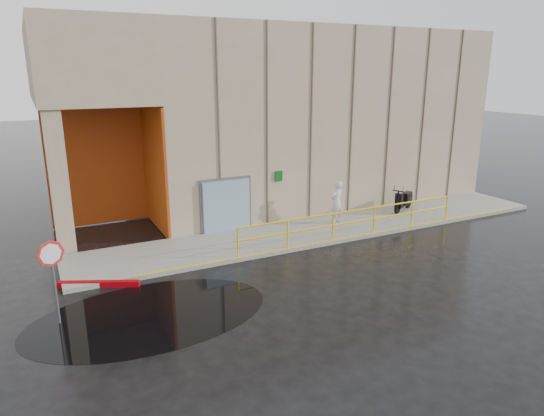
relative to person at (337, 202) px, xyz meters
The scene contains 9 objects.
ground 6.76m from the person, 133.60° to the right, with size 120.00×120.00×0.00m, color black.
sidewalk 1.18m from the person, 150.83° to the right, with size 20.00×3.00×0.15m, color gray.
building 6.94m from the person, 85.44° to the left, with size 20.00×10.17×8.00m.
guardrail 1.76m from the person, 102.02° to the right, with size 9.56×0.06×1.03m.
person is the anchor object (origin of this frame).
scooter 3.69m from the person, ahead, with size 1.65×1.13×1.25m.
stop_sign 11.41m from the person, 161.69° to the right, with size 0.64×0.27×2.24m.
red_curb 9.81m from the person, 169.73° to the right, with size 2.40×0.18×0.18m, color #9F0109.
puddle 9.65m from the person, 154.38° to the right, with size 6.36×3.91×0.01m, color black.
Camera 1 is at (-6.34, -11.03, 6.19)m, focal length 32.00 mm.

